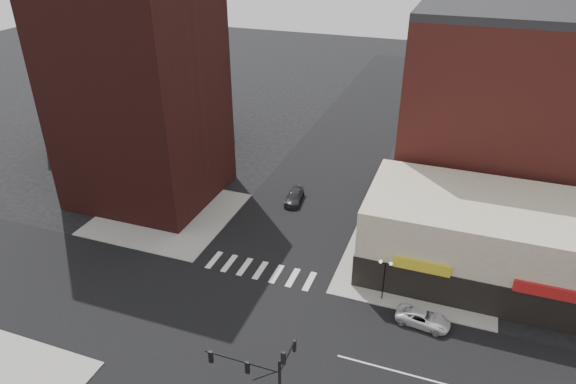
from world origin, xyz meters
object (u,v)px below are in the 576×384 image
(traffic_signal, at_px, (268,376))
(street_lamp_ne, at_px, (385,270))
(dark_sedan_north, at_px, (294,197))
(white_suv, at_px, (423,318))

(traffic_signal, xyz_separation_m, street_lamp_ne, (4.76, 15.83, -1.67))
(street_lamp_ne, relative_size, dark_sedan_north, 0.92)
(street_lamp_ne, bearing_deg, dark_sedan_north, 133.19)
(street_lamp_ne, xyz_separation_m, white_suv, (3.89, -2.01, -2.65))
(dark_sedan_north, bearing_deg, white_suv, -50.13)
(traffic_signal, distance_m, street_lamp_ne, 16.62)
(street_lamp_ne, distance_m, dark_sedan_north, 19.90)
(traffic_signal, relative_size, white_suv, 1.69)
(traffic_signal, xyz_separation_m, white_suv, (8.65, 13.83, -4.32))
(street_lamp_ne, bearing_deg, traffic_signal, -106.75)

